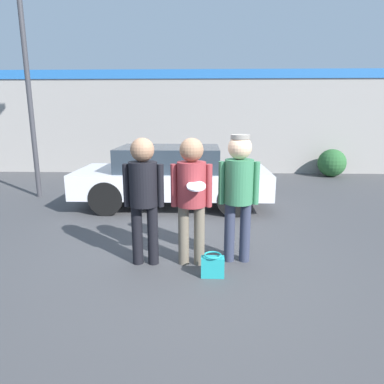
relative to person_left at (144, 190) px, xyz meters
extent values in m
plane|color=#3F3F42|center=(0.65, 0.13, -1.08)|extent=(56.00, 56.00, 0.00)
cube|color=gray|center=(0.65, 7.65, 0.68)|extent=(24.00, 0.18, 3.52)
cube|color=#2666B2|center=(0.65, 7.54, 2.29)|extent=(24.00, 0.04, 0.30)
cylinder|color=black|center=(-0.11, 0.00, -0.65)|extent=(0.15, 0.15, 0.85)
cylinder|color=black|center=(0.11, 0.00, -0.65)|extent=(0.15, 0.15, 0.85)
cylinder|color=black|center=(0.00, 0.00, 0.08)|extent=(0.39, 0.39, 0.60)
cylinder|color=black|center=(-0.23, 0.00, 0.06)|extent=(0.09, 0.09, 0.59)
cylinder|color=black|center=(0.23, 0.00, 0.06)|extent=(0.09, 0.09, 0.59)
sphere|color=#8C664C|center=(0.00, 0.00, 0.54)|extent=(0.32, 0.32, 0.32)
cylinder|color=#665B4C|center=(0.54, 0.02, -0.65)|extent=(0.15, 0.15, 0.85)
cylinder|color=#665B4C|center=(0.76, 0.02, -0.65)|extent=(0.15, 0.15, 0.85)
cylinder|color=maroon|center=(0.65, 0.02, 0.08)|extent=(0.39, 0.39, 0.60)
cylinder|color=maroon|center=(0.41, 0.02, 0.05)|extent=(0.09, 0.09, 0.59)
cylinder|color=maroon|center=(0.89, 0.02, 0.05)|extent=(0.09, 0.09, 0.59)
sphere|color=#8C664C|center=(0.65, 0.02, 0.54)|extent=(0.32, 0.32, 0.32)
cylinder|color=silver|center=(0.72, -0.25, 0.11)|extent=(0.24, 0.24, 0.10)
cylinder|color=#2D3347|center=(1.19, 0.14, -0.65)|extent=(0.15, 0.15, 0.86)
cylinder|color=#2D3347|center=(1.41, 0.14, -0.65)|extent=(0.15, 0.15, 0.86)
cylinder|color=#33724C|center=(1.30, 0.14, 0.09)|extent=(0.39, 0.39, 0.61)
cylinder|color=#33724C|center=(1.06, 0.14, 0.07)|extent=(0.09, 0.09, 0.59)
cylinder|color=#33724C|center=(1.54, 0.14, 0.07)|extent=(0.09, 0.09, 0.59)
sphere|color=#DBB28E|center=(1.30, 0.14, 0.56)|extent=(0.32, 0.32, 0.32)
cylinder|color=gray|center=(1.30, 0.14, 0.70)|extent=(0.26, 0.26, 0.06)
cube|color=silver|center=(0.12, 3.14, -0.50)|extent=(4.28, 1.81, 0.54)
cube|color=#28333D|center=(0.03, 3.14, 0.02)|extent=(2.23, 1.55, 0.51)
cylinder|color=black|center=(1.45, 3.94, -0.72)|extent=(0.72, 0.22, 0.72)
cylinder|color=black|center=(1.45, 2.33, -0.72)|extent=(0.72, 0.22, 0.72)
cylinder|color=black|center=(-1.21, 3.94, -0.72)|extent=(0.72, 0.22, 0.72)
cylinder|color=black|center=(-1.21, 2.33, -0.72)|extent=(0.72, 0.22, 0.72)
cylinder|color=#38383D|center=(-3.38, 3.88, 2.17)|extent=(0.12, 0.12, 6.50)
sphere|color=#285B2D|center=(5.11, 7.00, -0.62)|extent=(0.92, 0.92, 0.92)
cube|color=teal|center=(0.94, -0.38, -0.94)|extent=(0.30, 0.14, 0.27)
torus|color=teal|center=(0.94, -0.38, -0.78)|extent=(0.23, 0.23, 0.02)
camera|label=1|loc=(0.81, -4.50, 1.01)|focal=32.00mm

